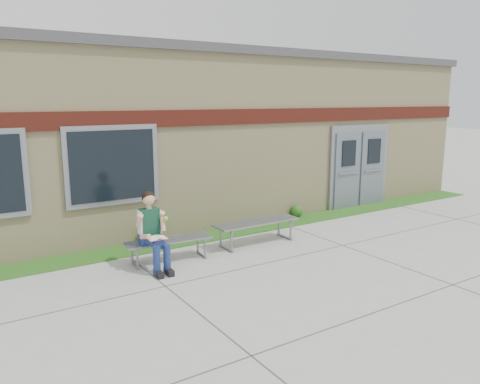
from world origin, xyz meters
TOP-DOWN VIEW (x-y plane):
  - ground at (0.00, 0.00)m, footprint 80.00×80.00m
  - grass_strip at (0.00, 2.60)m, footprint 16.00×0.80m
  - school_building at (-0.00, 5.99)m, footprint 16.20×6.22m
  - bench_left at (-2.44, 1.60)m, footprint 1.67×0.61m
  - bench_right at (-0.44, 1.60)m, footprint 1.89×0.53m
  - girl at (-2.83, 1.38)m, footprint 0.52×0.88m
  - shrub_mid at (-2.34, 2.85)m, footprint 0.39×0.39m
  - shrub_east at (1.69, 2.85)m, footprint 0.31×0.31m

SIDE VIEW (x-z plane):
  - ground at x=0.00m, z-range 0.00..0.00m
  - grass_strip at x=0.00m, z-range 0.00..0.02m
  - shrub_east at x=1.69m, z-range 0.02..0.33m
  - shrub_mid at x=-2.34m, z-range 0.02..0.41m
  - bench_left at x=-2.44m, z-range 0.12..0.54m
  - bench_right at x=-0.44m, z-range 0.13..0.62m
  - girl at x=-2.83m, z-range 0.01..1.40m
  - school_building at x=0.00m, z-range 0.00..4.20m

